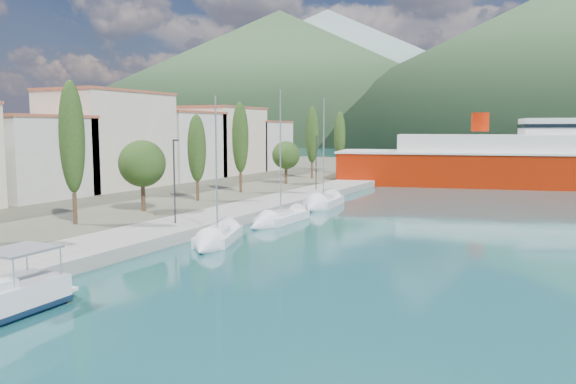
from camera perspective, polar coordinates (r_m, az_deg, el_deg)
The scene contains 10 objects.
ground at distance 139.79m, azimuth 19.85°, elevation 2.92°, with size 1400.00×1400.00×0.00m, color #194E51.
quay at distance 51.80m, azimuth -2.97°, elevation -1.58°, with size 5.00×88.00×0.80m, color gray.
land_strip at distance 83.93m, azimuth -22.56°, elevation 0.97°, with size 70.00×148.00×0.70m, color #565644.
town_buildings at distance 73.63m, azimuth -14.50°, elevation 4.63°, with size 9.20×69.20×11.30m.
tree_row at distance 58.87m, azimuth -6.32°, elevation 4.49°, with size 3.93×61.91×10.40m.
lamp_posts at distance 42.15m, azimuth -10.46°, elevation 1.52°, with size 0.15×47.73×6.06m.
sailboat_near at distance 36.91m, azimuth -7.76°, elevation -5.07°, with size 4.49×7.71×10.63m.
sailboat_mid at distance 44.65m, azimuth -1.73°, elevation -3.02°, with size 2.28×8.09×11.58m.
sailboat_far at distance 54.01m, azimuth 3.11°, elevation -1.34°, with size 3.27×8.08×11.57m.
ferry at distance 81.25m, azimuth 23.99°, elevation 2.71°, with size 53.09×21.85×10.32m.
Camera 1 is at (16.31, -18.62, 7.60)m, focal length 35.00 mm.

